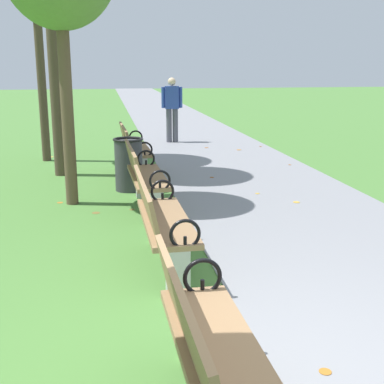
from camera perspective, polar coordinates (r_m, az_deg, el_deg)
The scene contains 8 objects.
paved_walkway at distance 20.75m, azimuth -2.82°, elevation 8.55°, with size 2.93×44.00×0.02m, color gray.
park_bench_1 at distance 2.87m, azimuth 2.13°, elevation -17.41°, with size 0.50×1.61×0.90m.
park_bench_2 at distance 5.07m, azimuth -3.46°, elevation -3.17°, with size 0.49×1.61×0.90m.
park_bench_3 at distance 7.06m, azimuth -5.31°, elevation 1.72°, with size 0.52×1.61×0.90m.
park_bench_4 at distance 9.38m, azimuth -6.46°, elevation 4.75°, with size 0.52×1.61×0.90m.
pedestrian_walking at distance 13.22m, azimuth -2.23°, elevation 9.44°, with size 0.53×0.24×1.62m.
trash_bin at distance 8.28m, azimuth -7.00°, elevation 3.07°, with size 0.48×0.48×0.84m.
scattered_leaves at distance 8.02m, azimuth -0.37°, elevation -0.18°, with size 5.20×10.16×0.02m.
Camera 1 is at (-1.02, -2.50, 1.98)m, focal length 48.28 mm.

